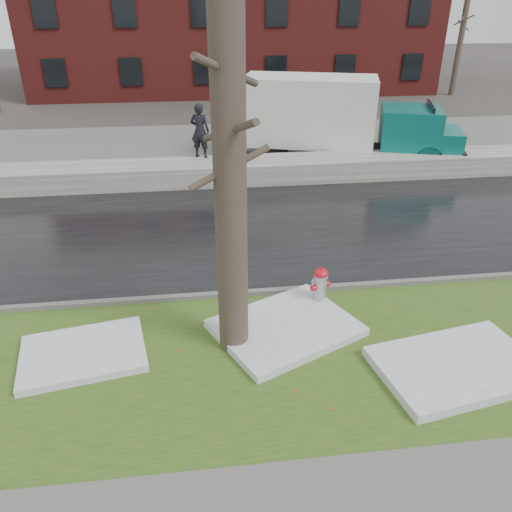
{
  "coord_description": "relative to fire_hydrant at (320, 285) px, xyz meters",
  "views": [
    {
      "loc": [
        -1.1,
        -8.34,
        5.97
      ],
      "look_at": [
        0.07,
        1.0,
        1.0
      ],
      "focal_mm": 35.0,
      "sensor_mm": 36.0,
      "label": 1
    }
  ],
  "objects": [
    {
      "name": "worker",
      "position": [
        -2.23,
        8.89,
        1.17
      ],
      "size": [
        0.82,
        0.69,
        1.9
      ],
      "primitive_type": "imported",
      "rotation": [
        0.0,
        0.0,
        2.74
      ],
      "color": "black",
      "rests_on": "snowbank"
    },
    {
      "name": "bg_tree_center",
      "position": [
        -7.36,
        25.59,
        2.8
      ],
      "size": [
        1.4,
        1.62,
        6.5
      ],
      "color": "brown",
      "rests_on": "ground"
    },
    {
      "name": "snow_patch_near",
      "position": [
        -0.88,
        -0.84,
        -0.41
      ],
      "size": [
        3.21,
        2.92,
        0.16
      ],
      "primitive_type": "cube",
      "rotation": [
        0.0,
        0.0,
        0.44
      ],
      "color": "white",
      "rests_on": "verge"
    },
    {
      "name": "verge",
      "position": [
        -1.36,
        -1.66,
        -0.51
      ],
      "size": [
        60.0,
        4.5,
        0.04
      ],
      "primitive_type": "cube",
      "color": "#2B4818",
      "rests_on": "ground"
    },
    {
      "name": "road",
      "position": [
        -1.36,
        4.09,
        -0.51
      ],
      "size": [
        60.0,
        7.0,
        0.03
      ],
      "primitive_type": "cube",
      "color": "black",
      "rests_on": "ground"
    },
    {
      "name": "snow_patch_side",
      "position": [
        1.93,
        -2.37,
        -0.4
      ],
      "size": [
        3.07,
        2.27,
        0.18
      ],
      "primitive_type": "cube",
      "rotation": [
        0.0,
        0.0,
        0.18
      ],
      "color": "white",
      "rests_on": "verge"
    },
    {
      "name": "ground",
      "position": [
        -1.36,
        -0.41,
        -0.53
      ],
      "size": [
        120.0,
        120.0,
        0.0
      ],
      "primitive_type": "plane",
      "color": "#47423D",
      "rests_on": "ground"
    },
    {
      "name": "curb",
      "position": [
        -1.36,
        0.59,
        -0.46
      ],
      "size": [
        60.0,
        0.15,
        0.14
      ],
      "primitive_type": "cube",
      "color": "slate",
      "rests_on": "ground"
    },
    {
      "name": "fire_hydrant",
      "position": [
        0.0,
        0.0,
        0.0
      ],
      "size": [
        0.45,
        0.43,
        0.91
      ],
      "rotation": [
        0.0,
        0.0,
        0.38
      ],
      "color": "#A5A9AD",
      "rests_on": "verge"
    },
    {
      "name": "brick_building",
      "position": [
        0.64,
        29.59,
        4.47
      ],
      "size": [
        26.0,
        12.0,
        10.0
      ],
      "primitive_type": "cube",
      "color": "maroon",
      "rests_on": "ground"
    },
    {
      "name": "box_truck",
      "position": [
        3.01,
        10.25,
        1.17
      ],
      "size": [
        9.65,
        4.51,
        3.21
      ],
      "rotation": [
        0.0,
        0.0,
        -0.3
      ],
      "color": "black",
      "rests_on": "ground"
    },
    {
      "name": "tree",
      "position": [
        -1.92,
        -1.13,
        2.92
      ],
      "size": [
        1.37,
        1.58,
        6.77
      ],
      "rotation": [
        0.0,
        0.0,
        -0.02
      ],
      "color": "brown",
      "rests_on": "verge"
    },
    {
      "name": "snow_patch_far",
      "position": [
        -4.71,
        -1.15,
        -0.42
      ],
      "size": [
        2.46,
        1.98,
        0.14
      ],
      "primitive_type": "cube",
      "rotation": [
        0.0,
        0.0,
        0.18
      ],
      "color": "white",
      "rests_on": "verge"
    },
    {
      "name": "parking_lot",
      "position": [
        -1.36,
        12.59,
        -0.51
      ],
      "size": [
        60.0,
        9.0,
        0.03
      ],
      "primitive_type": "cube",
      "color": "slate",
      "rests_on": "ground"
    },
    {
      "name": "bg_tree_right",
      "position": [
        14.64,
        23.59,
        2.8
      ],
      "size": [
        1.4,
        1.62,
        6.5
      ],
      "color": "brown",
      "rests_on": "ground"
    },
    {
      "name": "snowbank",
      "position": [
        -1.36,
        8.29,
        -0.15
      ],
      "size": [
        60.0,
        1.6,
        0.75
      ],
      "primitive_type": "cube",
      "color": "beige",
      "rests_on": "ground"
    }
  ]
}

